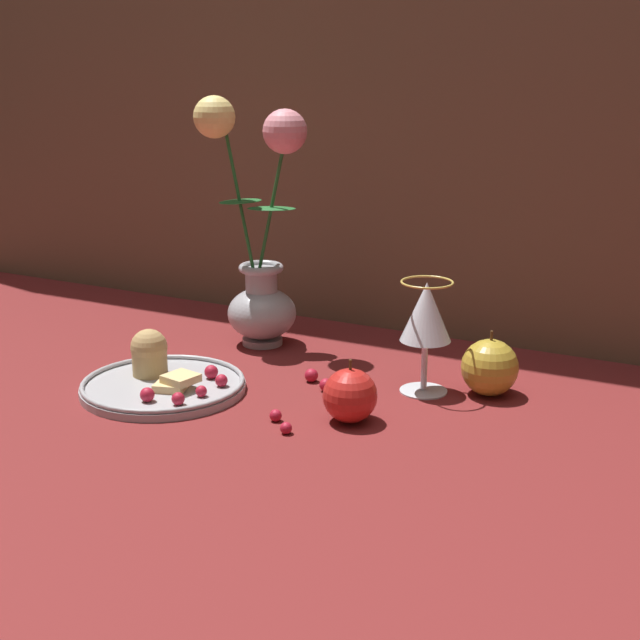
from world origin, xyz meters
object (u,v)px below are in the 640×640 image
(vase, at_px, (258,252))
(plate_with_pastries, at_px, (161,379))
(wine_glass, at_px, (426,316))
(apple_beside_vase, at_px, (350,396))
(apple_near_glass, at_px, (490,367))

(vase, height_order, plate_with_pastries, vase)
(vase, xyz_separation_m, plate_with_pastries, (-0.01, -0.22, -0.13))
(plate_with_pastries, distance_m, wine_glass, 0.35)
(wine_glass, xyz_separation_m, apple_beside_vase, (-0.04, -0.13, -0.07))
(wine_glass, distance_m, apple_near_glass, 0.11)
(apple_beside_vase, bearing_deg, vase, 140.64)
(wine_glass, height_order, apple_near_glass, wine_glass)
(vase, relative_size, wine_glass, 2.48)
(apple_near_glass, bearing_deg, apple_beside_vase, -125.91)
(apple_beside_vase, relative_size, apple_near_glass, 0.91)
(vase, bearing_deg, apple_beside_vase, -39.36)
(plate_with_pastries, bearing_deg, wine_glass, 26.66)
(vase, distance_m, apple_near_glass, 0.39)
(vase, bearing_deg, apple_near_glass, -6.53)
(vase, relative_size, apple_near_glass, 4.29)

